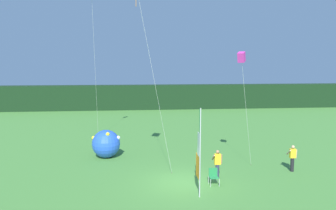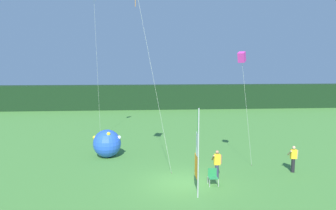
# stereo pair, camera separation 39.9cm
# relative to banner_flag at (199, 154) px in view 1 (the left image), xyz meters

# --- Properties ---
(ground_plane) EXTENTS (120.00, 120.00, 0.00)m
(ground_plane) POSITION_rel_banner_flag_xyz_m (-0.52, 1.66, -2.15)
(ground_plane) COLOR #478438
(distant_treeline) EXTENTS (80.00, 2.40, 3.42)m
(distant_treeline) POSITION_rel_banner_flag_xyz_m (-0.52, 30.72, -0.44)
(distant_treeline) COLOR black
(distant_treeline) RESTS_ON ground
(banner_flag) EXTENTS (0.06, 1.03, 4.49)m
(banner_flag) POSITION_rel_banner_flag_xyz_m (0.00, 0.00, 0.00)
(banner_flag) COLOR #B7B7BC
(banner_flag) RESTS_ON ground
(person_near_banner) EXTENTS (0.55, 0.48, 1.68)m
(person_near_banner) POSITION_rel_banner_flag_xyz_m (1.53, 2.22, -1.26)
(person_near_banner) COLOR #2D334C
(person_near_banner) RESTS_ON ground
(person_mid_field) EXTENTS (0.55, 0.48, 1.64)m
(person_mid_field) POSITION_rel_banner_flag_xyz_m (6.42, 2.96, -1.28)
(person_mid_field) COLOR black
(person_mid_field) RESTS_ON ground
(inflatable_balloon) EXTENTS (2.01, 1.96, 1.96)m
(inflatable_balloon) POSITION_rel_banner_flag_xyz_m (-5.24, 7.04, -1.17)
(inflatable_balloon) COLOR blue
(inflatable_balloon) RESTS_ON ground
(folding_chair) EXTENTS (0.51, 0.51, 0.89)m
(folding_chair) POSITION_rel_banner_flag_xyz_m (1.10, 1.32, -1.64)
(folding_chair) COLOR #BCBCC1
(folding_chair) RESTS_ON ground
(kite_magenta_box_0) EXTENTS (1.47, 1.20, 7.32)m
(kite_magenta_box_0) POSITION_rel_banner_flag_xyz_m (3.19, 3.49, 4.78)
(kite_magenta_box_0) COLOR brown
(kite_magenta_box_0) RESTS_ON ground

